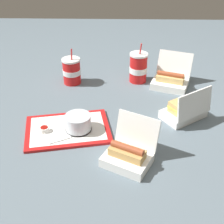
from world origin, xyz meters
TOP-DOWN VIEW (x-y plane):
  - ground_plane at (0.00, 0.00)m, footprint 3.20×3.20m
  - food_tray at (-0.22, -0.11)m, footprint 0.41×0.33m
  - cake_container at (-0.17, -0.12)m, footprint 0.12×0.12m
  - ketchup_cup at (-0.32, -0.14)m, footprint 0.04×0.04m
  - napkin_stack at (-0.27, -0.16)m, footprint 0.14×0.14m
  - plastic_fork at (-0.27, -0.04)m, footprint 0.11×0.02m
  - clamshell_hotdog_center at (0.29, 0.32)m, footprint 0.24×0.25m
  - clamshell_sandwich_back at (0.31, 0.01)m, footprint 0.24×0.22m
  - clamshell_hotdog_right at (0.04, -0.31)m, footprint 0.24×0.24m
  - soda_cup_back at (0.11, 0.39)m, footprint 0.10×0.10m
  - soda_cup_left at (-0.26, 0.35)m, footprint 0.10×0.10m

SIDE VIEW (x-z plane):
  - ground_plane at x=0.00m, z-range 0.00..0.00m
  - food_tray at x=-0.22m, z-range 0.00..0.01m
  - napkin_stack at x=-0.27m, z-range 0.01..0.02m
  - plastic_fork at x=-0.27m, z-range 0.01..0.02m
  - ketchup_cup at x=-0.32m, z-range 0.01..0.04m
  - clamshell_hotdog_center at x=0.29m, z-range -0.04..0.12m
  - clamshell_hotdog_right at x=0.04m, z-range -0.04..0.13m
  - clamshell_sandwich_back at x=0.31m, z-range -0.04..0.13m
  - cake_container at x=-0.17m, z-range 0.01..0.08m
  - soda_cup_left at x=-0.26m, z-range -0.03..0.18m
  - soda_cup_back at x=0.11m, z-range -0.03..0.20m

